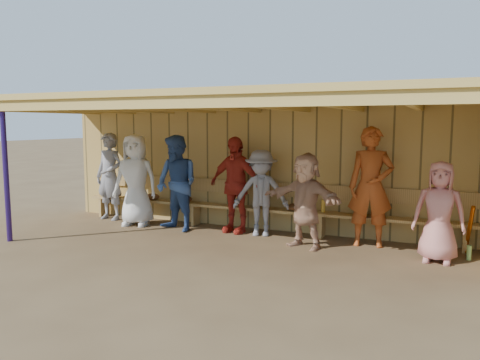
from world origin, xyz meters
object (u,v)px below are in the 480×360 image
Objects in this scene: player_d at (235,185)px; bench at (256,203)px; player_c at (177,183)px; player_a at (110,176)px; player_b at (136,180)px; player_f at (305,200)px; player_h at (439,212)px; player_e at (261,193)px; player_g at (371,187)px.

player_d is 0.24× the size of bench.
player_c is at bearing -154.60° from player_d.
player_b is at bearing -10.96° from player_a.
player_f is 1.05× the size of player_h.
player_a reaches higher than bench.
player_a is at bearing -172.55° from player_c.
player_a is at bearing -168.20° from player_f.
player_e is at bearing -9.83° from player_b.
player_g reaches higher than player_f.
player_f reaches higher than player_h.
player_c is at bearing -154.81° from bench.
player_f is 1.12m from player_g.
player_f is 2.01m from player_h.
player_a is at bearing 150.18° from player_b.
player_d is (1.05, 0.33, -0.01)m from player_c.
player_c is 3.53m from player_g.
bench is (0.31, 0.31, -0.37)m from player_d.
player_a is 1.01× the size of player_b.
player_h is at bearing -25.14° from player_e.
bench is at bearing 163.62° from player_f.
player_d is (2.06, 0.24, -0.01)m from player_b.
player_a reaches higher than player_b.
player_e is at bearing -56.90° from bench.
player_a reaches higher than player_h.
player_d is at bearing -135.19° from bench.
player_f is 1.49m from bench.
player_g is at bearing 5.16° from player_a.
player_h is (6.43, -0.54, -0.17)m from player_a.
player_h is at bearing -35.47° from player_g.
player_c is 1.22× the size of player_h.
bench is at bearing 163.48° from player_g.
player_c is 1.10m from player_d.
player_e is 3.01m from player_h.
player_e reaches higher than bench.
player_b is 2.08m from player_d.
player_b is 1.00× the size of player_c.
player_a is at bearing 177.77° from player_h.
player_b is at bearing -165.47° from player_d.
player_d is 1.20× the size of player_h.
player_d is 2.46m from player_g.
bench is (-3.21, 0.84, -0.22)m from player_h.
player_a is 4.45m from player_f.
player_f is 0.79× the size of player_g.
player_b reaches higher than player_c.
player_e is 1.93m from player_g.
player_e reaches higher than player_h.
player_a is 1.23× the size of player_h.
player_g reaches higher than bench.
bench is at bearing 42.82° from player_c.
player_c is (1.01, -0.09, -0.00)m from player_b.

